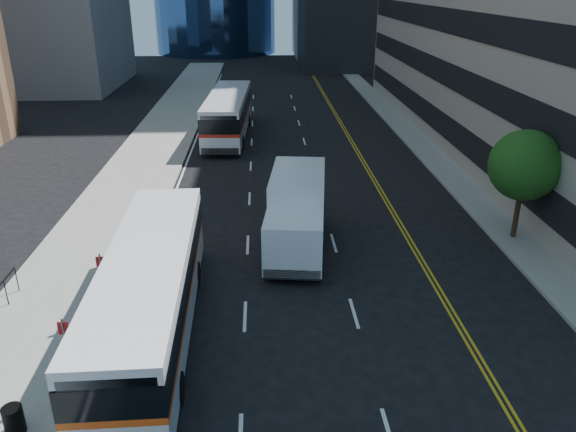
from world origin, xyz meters
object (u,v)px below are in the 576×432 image
at_px(street_tree, 525,165).
at_px(trash_can, 14,420).
at_px(bus_rear, 228,113).
at_px(bus_front, 150,290).
at_px(box_truck, 297,212).

relative_size(street_tree, trash_can, 6.38).
height_order(bus_rear, trash_can, bus_rear).
height_order(bus_front, trash_can, bus_front).
bearing_deg(bus_rear, trash_can, -94.89).
distance_m(street_tree, bus_rear, 24.54).
relative_size(bus_front, trash_can, 15.20).
bearing_deg(bus_rear, box_truck, -76.06).
height_order(street_tree, box_truck, street_tree).
height_order(street_tree, bus_rear, street_tree).
bearing_deg(bus_front, box_truck, 49.07).
bearing_deg(bus_rear, street_tree, -51.56).
bearing_deg(street_tree, box_truck, -177.70).
distance_m(bus_front, bus_rear, 26.78).
bearing_deg(box_truck, trash_can, -119.78).
height_order(bus_front, box_truck, box_truck).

